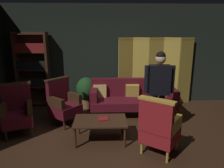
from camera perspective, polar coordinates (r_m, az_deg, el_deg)
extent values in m
plane|color=#331E11|center=(4.15, 0.40, -15.61)|extent=(10.00, 10.00, 0.00)
cube|color=black|center=(6.09, -0.55, 7.95)|extent=(7.20, 0.10, 2.80)
cube|color=#B29338|center=(5.98, 3.73, 3.45)|extent=(0.43, 0.22, 1.90)
cube|color=#B78E33|center=(5.88, 3.88, 12.29)|extent=(0.43, 0.23, 0.06)
cube|color=#B29338|center=(6.06, 7.74, 3.49)|extent=(0.44, 0.18, 1.90)
cube|color=#B78E33|center=(5.96, 8.04, 12.21)|extent=(0.45, 0.19, 0.06)
cube|color=#B29338|center=(6.14, 11.78, 3.46)|extent=(0.45, 0.17, 1.90)
cube|color=#B78E33|center=(6.04, 12.23, 12.06)|extent=(0.45, 0.17, 0.06)
cube|color=#B29338|center=(6.22, 15.66, 3.36)|extent=(0.42, 0.24, 1.90)
cube|color=#B78E33|center=(6.12, 16.25, 11.85)|extent=(0.42, 0.25, 0.06)
cube|color=#B29338|center=(6.33, 19.32, 3.28)|extent=(0.44, 0.20, 1.90)
cube|color=#B78E33|center=(6.24, 20.03, 11.60)|extent=(0.44, 0.21, 0.06)
cube|color=#382114|center=(6.35, -24.39, 3.52)|extent=(0.06, 0.32, 2.05)
cube|color=#382114|center=(6.08, -17.04, 3.75)|extent=(0.06, 0.32, 2.05)
cube|color=#382114|center=(6.34, -20.37, 3.89)|extent=(0.90, 0.02, 2.05)
cube|color=#382114|center=(6.43, -20.04, -4.83)|extent=(0.86, 0.30, 0.02)
cube|color=#382114|center=(6.30, -20.41, -0.67)|extent=(0.86, 0.30, 0.02)
cube|color=black|center=(6.25, -20.57, 0.42)|extent=(0.78, 0.22, 0.23)
cube|color=#382114|center=(6.20, -20.79, 3.64)|extent=(0.86, 0.30, 0.02)
cube|color=black|center=(6.16, -20.96, 4.78)|extent=(0.78, 0.22, 0.23)
cube|color=#382114|center=(6.14, -21.19, 8.07)|extent=(0.86, 0.30, 0.02)
cube|color=maroon|center=(6.11, -21.36, 9.23)|extent=(0.78, 0.22, 0.23)
cube|color=#382114|center=(6.11, -21.60, 12.56)|extent=(0.86, 0.30, 0.02)
cylinder|color=#382114|center=(5.05, -4.69, -8.61)|extent=(0.07, 0.07, 0.22)
cylinder|color=#382114|center=(5.31, 16.47, -8.01)|extent=(0.07, 0.07, 0.22)
cylinder|color=#382114|center=(5.61, -4.42, -6.23)|extent=(0.07, 0.07, 0.22)
cylinder|color=#382114|center=(5.84, 14.65, -5.82)|extent=(0.07, 0.07, 0.22)
cube|color=#4C0F19|center=(5.29, 5.77, -5.10)|extent=(2.10, 0.76, 0.20)
cube|color=#4C0F19|center=(5.49, 5.43, -0.78)|extent=(2.10, 0.18, 0.46)
cube|color=#4C0F19|center=(5.18, -4.98, -2.83)|extent=(0.16, 0.68, 0.26)
cube|color=#4C0F19|center=(5.44, 16.12, -2.52)|extent=(0.16, 0.68, 0.26)
cube|color=tan|center=(5.36, -3.27, -1.99)|extent=(0.36, 0.18, 0.34)
cube|color=#B79338|center=(5.41, 5.56, -1.90)|extent=(0.35, 0.19, 0.35)
cube|color=#4C5123|center=(5.58, 14.05, -1.77)|extent=(0.35, 0.16, 0.35)
cylinder|color=#382114|center=(3.94, -10.04, -14.36)|extent=(0.04, 0.04, 0.39)
cylinder|color=#382114|center=(3.91, 3.55, -14.32)|extent=(0.04, 0.04, 0.39)
cylinder|color=#382114|center=(4.41, -9.08, -11.01)|extent=(0.04, 0.04, 0.39)
cylinder|color=#382114|center=(4.39, 2.87, -10.96)|extent=(0.04, 0.04, 0.39)
cube|color=#382114|center=(4.05, -3.23, -9.99)|extent=(1.00, 0.64, 0.03)
cylinder|color=#B78E33|center=(4.04, 17.22, -15.41)|extent=(0.04, 0.04, 0.22)
cylinder|color=#B78E33|center=(4.18, 11.03, -13.99)|extent=(0.04, 0.04, 0.22)
cylinder|color=#B78E33|center=(3.66, 14.88, -18.58)|extent=(0.04, 0.04, 0.22)
cylinder|color=#B78E33|center=(3.81, 8.10, -16.83)|extent=(0.04, 0.04, 0.22)
cube|color=maroon|center=(3.80, 13.00, -13.15)|extent=(0.78, 0.78, 0.24)
cube|color=maroon|center=(3.45, 11.92, -8.92)|extent=(0.52, 0.43, 0.54)
cube|color=#B78E33|center=(3.34, 12.17, -4.34)|extent=(0.56, 0.46, 0.04)
cube|color=#B78E33|center=(3.64, 16.77, -10.72)|extent=(0.37, 0.45, 0.22)
cube|color=#B78E33|center=(3.79, 9.79, -9.25)|extent=(0.37, 0.45, 0.22)
cylinder|color=#382114|center=(4.67, -12.90, -10.91)|extent=(0.04, 0.04, 0.22)
cylinder|color=#382114|center=(4.94, -8.66, -9.28)|extent=(0.04, 0.04, 0.22)
cylinder|color=#382114|center=(5.01, -16.21, -9.33)|extent=(0.04, 0.04, 0.22)
cylinder|color=#382114|center=(5.26, -12.08, -7.92)|extent=(0.04, 0.04, 0.22)
cube|color=#4C0F19|center=(4.88, -12.61, -6.85)|extent=(0.79, 0.79, 0.24)
cube|color=#4C0F19|center=(4.93, -14.52, -1.95)|extent=(0.46, 0.50, 0.54)
cube|color=#382114|center=(4.86, -14.74, 1.33)|extent=(0.49, 0.54, 0.04)
cube|color=#382114|center=(4.67, -15.07, -4.97)|extent=(0.44, 0.40, 0.22)
cube|color=#382114|center=(4.95, -10.58, -3.63)|extent=(0.44, 0.40, 0.22)
cylinder|color=#382114|center=(4.61, -26.97, -12.52)|extent=(0.04, 0.04, 0.22)
cylinder|color=#382114|center=(4.58, -21.14, -12.08)|extent=(0.04, 0.04, 0.22)
cylinder|color=#382114|center=(5.03, -26.53, -10.24)|extent=(0.04, 0.04, 0.22)
cylinder|color=#382114|center=(5.00, -21.22, -9.83)|extent=(0.04, 0.04, 0.22)
cube|color=#4C0F19|center=(4.71, -24.25, -8.59)|extent=(0.71, 0.71, 0.24)
cube|color=#4C0F19|center=(4.80, -24.62, -3.26)|extent=(0.57, 0.30, 0.54)
cube|color=#382114|center=(4.73, -24.98, 0.10)|extent=(0.61, 0.32, 0.04)
cube|color=#382114|center=(4.66, -27.49, -6.20)|extent=(0.25, 0.50, 0.22)
cube|color=#382114|center=(4.62, -21.56, -5.71)|extent=(0.25, 0.50, 0.22)
cylinder|color=black|center=(4.38, 13.21, -8.09)|extent=(0.12, 0.12, 0.86)
cylinder|color=black|center=(4.35, 11.40, -8.14)|extent=(0.12, 0.12, 0.86)
cube|color=maroon|center=(4.21, 12.65, -2.19)|extent=(0.32, 0.17, 0.09)
cube|color=black|center=(4.15, 12.83, 1.12)|extent=(0.41, 0.22, 0.58)
cube|color=white|center=(4.25, 12.53, 1.84)|extent=(0.14, 0.02, 0.41)
cube|color=maroon|center=(4.21, 12.68, 4.92)|extent=(0.09, 0.02, 0.04)
cylinder|color=black|center=(4.21, 16.15, 1.24)|extent=(0.09, 0.09, 0.54)
cylinder|color=black|center=(4.10, 9.43, 1.27)|extent=(0.09, 0.09, 0.54)
sphere|color=tan|center=(4.08, 13.15, 6.73)|extent=(0.20, 0.20, 0.20)
sphere|color=black|center=(4.07, 13.19, 7.43)|extent=(0.18, 0.18, 0.18)
cylinder|color=brown|center=(5.87, -6.87, -5.04)|extent=(0.28, 0.28, 0.28)
ellipsoid|color=#193D19|center=(5.75, -6.99, -1.35)|extent=(0.56, 0.56, 0.64)
cube|color=maroon|center=(4.06, -2.42, -9.50)|extent=(0.22, 0.20, 0.03)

